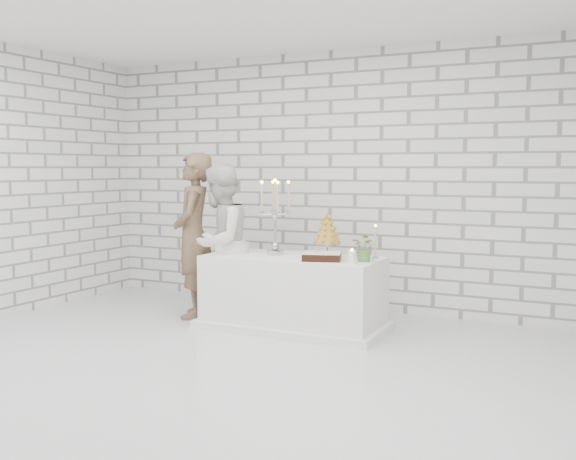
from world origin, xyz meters
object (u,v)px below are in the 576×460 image
object	(u,v)px
croquembouche	(327,235)
groom	(193,235)
bride	(220,243)
candelabra	(275,217)
cake_table	(293,293)

from	to	relation	value
croquembouche	groom	bearing A→B (deg)	-175.37
groom	bride	size ratio (longest dim) A/B	1.07
bride	candelabra	xyz separation A→B (m)	(0.65, 0.05, 0.30)
cake_table	groom	size ratio (longest dim) A/B	0.99
groom	candelabra	size ratio (longest dim) A/B	2.30
candelabra	croquembouche	distance (m)	0.57
cake_table	candelabra	size ratio (longest dim) A/B	2.28
candelabra	groom	bearing A→B (deg)	-179.24
cake_table	croquembouche	distance (m)	0.69
cake_table	candelabra	bearing A→B (deg)	171.34
candelabra	croquembouche	size ratio (longest dim) A/B	1.76
candelabra	croquembouche	world-z (taller)	candelabra
cake_table	groom	world-z (taller)	groom
cake_table	bride	world-z (taller)	bride
groom	candelabra	world-z (taller)	groom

